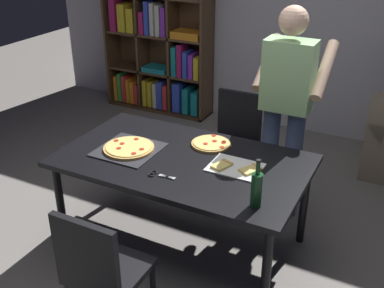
{
  "coord_description": "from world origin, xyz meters",
  "views": [
    {
      "loc": [
        1.42,
        -2.62,
        2.34
      ],
      "look_at": [
        0.0,
        0.15,
        0.8
      ],
      "focal_mm": 43.87,
      "sensor_mm": 36.0,
      "label": 1
    }
  ],
  "objects": [
    {
      "name": "dining_table",
      "position": [
        0.0,
        0.0,
        0.68
      ],
      "size": [
        1.79,
        1.04,
        0.75
      ],
      "color": "black",
      "rests_on": "ground_plane"
    },
    {
      "name": "pepperoni_pizza_on_tray",
      "position": [
        -0.42,
        -0.07,
        0.77
      ],
      "size": [
        0.44,
        0.44,
        0.04
      ],
      "color": "#2D2D33",
      "rests_on": "dining_table"
    },
    {
      "name": "wine_bottle",
      "position": [
        0.68,
        -0.34,
        0.87
      ],
      "size": [
        0.07,
        0.07,
        0.32
      ],
      "color": "#194723",
      "rests_on": "dining_table"
    },
    {
      "name": "person_serving_pizza",
      "position": [
        0.51,
        0.78,
        1.0
      ],
      "size": [
        0.55,
        0.54,
        1.75
      ],
      "color": "#38476B",
      "rests_on": "ground_plane"
    },
    {
      "name": "second_pizza_plain",
      "position": [
        0.09,
        0.29,
        0.76
      ],
      "size": [
        0.3,
        0.3,
        0.03
      ],
      "color": "tan",
      "rests_on": "dining_table"
    },
    {
      "name": "ground_plane",
      "position": [
        0.0,
        0.0,
        0.0
      ],
      "size": [
        12.0,
        12.0,
        0.0
      ],
      "primitive_type": "plane",
      "color": "gray"
    },
    {
      "name": "pizza_slices_on_towel",
      "position": [
        0.4,
        0.04,
        0.76
      ],
      "size": [
        0.37,
        0.28,
        0.03
      ],
      "color": "white",
      "rests_on": "dining_table"
    },
    {
      "name": "back_wall",
      "position": [
        0.0,
        2.6,
        1.4
      ],
      "size": [
        6.4,
        0.1,
        2.8
      ],
      "primitive_type": "cube",
      "color": "#BCB7C6",
      "rests_on": "ground_plane"
    },
    {
      "name": "kitchen_scissors",
      "position": [
        -0.03,
        -0.29,
        0.76
      ],
      "size": [
        0.19,
        0.09,
        0.01
      ],
      "color": "silver",
      "rests_on": "dining_table"
    },
    {
      "name": "bookshelf",
      "position": [
        -1.61,
        2.37,
        0.93
      ],
      "size": [
        1.4,
        0.35,
        1.95
      ],
      "color": "#513823",
      "rests_on": "ground_plane"
    },
    {
      "name": "chair_near_camera",
      "position": [
        -0.0,
        -1.0,
        0.51
      ],
      "size": [
        0.42,
        0.42,
        0.9
      ],
      "color": "black",
      "rests_on": "ground_plane"
    },
    {
      "name": "chair_far_side",
      "position": [
        0.0,
        1.0,
        0.51
      ],
      "size": [
        0.42,
        0.42,
        0.9
      ],
      "color": "black",
      "rests_on": "ground_plane"
    }
  ]
}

